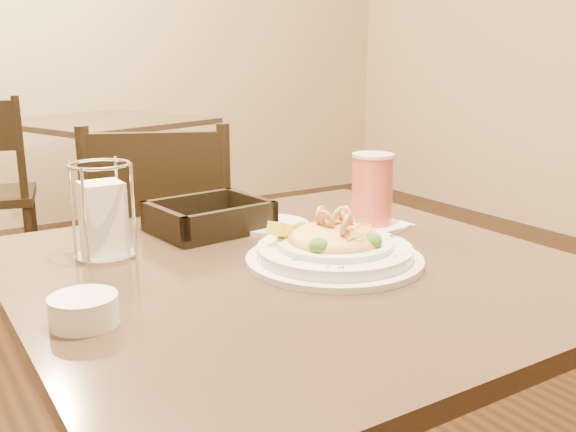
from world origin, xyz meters
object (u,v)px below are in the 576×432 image
dining_chair_near (163,267)px  butter_ramekin (84,310)px  main_table (294,392)px  drink_glass (372,190)px  bread_basket (209,220)px  napkin_caddy (103,217)px  side_plate (271,225)px  pasta_bowl (334,247)px  background_table (108,163)px

dining_chair_near → butter_ramekin: (-0.46, -0.91, 0.28)m
main_table → dining_chair_near: dining_chair_near is taller
drink_glass → butter_ramekin: 0.67m
bread_basket → napkin_caddy: napkin_caddy is taller
drink_glass → butter_ramekin: size_ratio=1.65×
side_plate → butter_ramekin: size_ratio=1.73×
dining_chair_near → pasta_bowl: bearing=112.3°
dining_chair_near → drink_glass: (0.19, -0.72, 0.34)m
bread_basket → napkin_caddy: 0.24m
main_table → pasta_bowl: size_ratio=2.69×
pasta_bowl → napkin_caddy: bearing=142.5°
pasta_bowl → side_plate: size_ratio=2.14×
napkin_caddy → bread_basket: bearing=14.3°
side_plate → butter_ramekin: bearing=-148.2°
bread_basket → side_plate: 0.13m
background_table → napkin_caddy: napkin_caddy is taller
napkin_caddy → side_plate: bearing=1.7°
bread_basket → napkin_caddy: (-0.23, -0.06, 0.05)m
drink_glass → background_table: bearing=85.6°
main_table → napkin_caddy: 0.46m
background_table → dining_chair_near: 1.81m
background_table → drink_glass: drink_glass is taller
main_table → drink_glass: size_ratio=6.01×
napkin_caddy → drink_glass: bearing=-9.0°
bread_basket → napkin_caddy: size_ratio=1.38×
main_table → background_table: bearing=79.9°
main_table → pasta_bowl: pasta_bowl is taller
butter_ramekin → bread_basket: bearing=44.2°
bread_basket → side_plate: size_ratio=1.49×
dining_chair_near → side_plate: (0.00, -0.62, 0.27)m
main_table → dining_chair_near: bearing=84.1°
drink_glass → side_plate: 0.22m
side_plate → butter_ramekin: butter_ramekin is taller
main_table → side_plate: side_plate is taller
background_table → side_plate: bearing=-99.0°
drink_glass → side_plate: (-0.19, 0.09, -0.07)m
dining_chair_near → pasta_bowl: size_ratio=2.78×
pasta_bowl → drink_glass: size_ratio=2.23×
butter_ramekin → drink_glass: bearing=16.4°
dining_chair_near → napkin_caddy: bearing=85.4°
background_table → napkin_caddy: bearing=-106.8°
main_table → bread_basket: bread_basket is taller
bread_basket → pasta_bowl: bearing=-73.6°
main_table → side_plate: bearing=68.5°
pasta_bowl → side_plate: bearing=83.9°
bread_basket → butter_ramekin: 0.48m
drink_glass → bread_basket: drink_glass is taller
drink_glass → pasta_bowl: bearing=-143.1°
background_table → pasta_bowl: 2.69m
main_table → side_plate: (0.09, 0.22, 0.25)m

